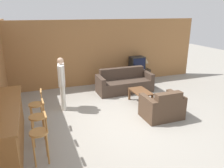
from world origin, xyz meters
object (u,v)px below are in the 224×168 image
object	(u,v)px
armchair_near	(162,108)
table_lamp	(146,61)
person_by_window	(62,81)
bar_chair_far	(37,108)
bar_chair_near	(40,137)
couch_far	(124,83)
coffee_table	(140,93)
tv	(137,63)
bar_chair_mid	(38,121)
tv_unit	(137,75)

from	to	relation	value
armchair_near	table_lamp	size ratio (longest dim) A/B	2.35
person_by_window	armchair_near	bearing A→B (deg)	-32.13
bar_chair_far	bar_chair_near	bearing A→B (deg)	-90.00
couch_far	coffee_table	size ratio (longest dim) A/B	2.44
coffee_table	tv	bearing A→B (deg)	66.41
bar_chair_near	table_lamp	distance (m)	6.16
bar_chair_mid	armchair_near	distance (m)	3.33
bar_chair_far	tv	distance (m)	4.97
bar_chair_near	couch_far	bearing A→B (deg)	45.12
bar_chair_far	coffee_table	world-z (taller)	bar_chair_far
person_by_window	bar_chair_mid	bearing A→B (deg)	-114.92
bar_chair_far	tv_unit	bearing A→B (deg)	32.93
coffee_table	table_lamp	distance (m)	2.58
bar_chair_far	table_lamp	size ratio (longest dim) A/B	2.24
bar_chair_mid	tv	distance (m)	5.40
armchair_near	person_by_window	size ratio (longest dim) A/B	0.67
bar_chair_near	armchair_near	size ratio (longest dim) A/B	0.95
bar_chair_mid	couch_far	size ratio (longest dim) A/B	0.50
tv	table_lamp	size ratio (longest dim) A/B	1.31
tv	person_by_window	xyz separation A→B (m)	(-3.38, -1.72, 0.09)
bar_chair_mid	tv_unit	world-z (taller)	bar_chair_mid
coffee_table	tv_unit	world-z (taller)	tv_unit
bar_chair_near	coffee_table	distance (m)	3.79
bar_chair_mid	table_lamp	size ratio (longest dim) A/B	2.24
bar_chair_far	tv_unit	size ratio (longest dim) A/B	0.94
table_lamp	person_by_window	bearing A→B (deg)	-155.45
bar_chair_far	table_lamp	xyz separation A→B (m)	(4.57, 2.70, 0.31)
tv_unit	tv	bearing A→B (deg)	-90.00
person_by_window	bar_chair_far	bearing A→B (deg)	-129.07
table_lamp	coffee_table	bearing A→B (deg)	-121.97
bar_chair_near	tv_unit	xyz separation A→B (m)	(4.17, 4.12, -0.30)
bar_chair_mid	bar_chair_far	distance (m)	0.73
armchair_near	bar_chair_mid	bearing A→B (deg)	-178.09
couch_far	bar_chair_near	bearing A→B (deg)	-134.88
tv	table_lamp	xyz separation A→B (m)	(0.40, 0.00, 0.06)
tv	bar_chair_mid	bearing A→B (deg)	-140.61
tv_unit	tv	distance (m)	0.54
bar_chair_far	tv	xyz separation A→B (m)	(4.17, 2.70, 0.25)
tv_unit	person_by_window	bearing A→B (deg)	-152.92
tv_unit	table_lamp	xyz separation A→B (m)	(0.40, 0.00, 0.61)
tv_unit	table_lamp	world-z (taller)	table_lamp
bar_chair_far	armchair_near	distance (m)	3.38
bar_chair_mid	coffee_table	xyz separation A→B (m)	(3.23, 1.28, -0.22)
bar_chair_mid	armchair_near	size ratio (longest dim) A/B	0.95
table_lamp	person_by_window	world-z (taller)	person_by_window
armchair_near	person_by_window	xyz separation A→B (m)	(-2.53, 1.59, 0.59)
bar_chair_near	couch_far	world-z (taller)	bar_chair_near
tv_unit	person_by_window	distance (m)	3.85
bar_chair_near	coffee_table	xyz separation A→B (m)	(3.23, 1.98, -0.22)
bar_chair_mid	person_by_window	xyz separation A→B (m)	(0.79, 1.70, 0.34)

